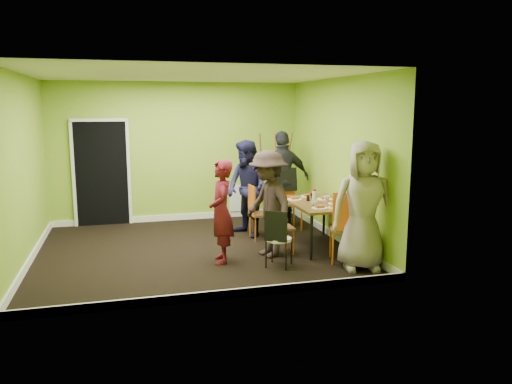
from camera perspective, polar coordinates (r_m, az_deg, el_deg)
ground at (r=8.30m, az=-6.96°, el=-6.52°), size 5.00×5.00×0.00m
room_walls at (r=8.12m, az=-7.31°, el=0.26°), size 5.04×4.54×2.82m
dining_table at (r=8.32m, az=7.18°, el=-1.55°), size 0.90×1.50×0.75m
chair_left_far at (r=8.76m, az=0.18°, el=-1.95°), size 0.41×0.41×0.96m
chair_left_near at (r=7.93m, az=2.42°, el=-3.53°), size 0.37×0.37×0.88m
chair_back_end at (r=9.59m, az=3.33°, el=0.71°), size 0.49×0.58×1.15m
chair_front_end at (r=7.51m, az=10.23°, el=-3.51°), size 0.57×0.57×1.09m
chair_bentwood at (r=7.24m, az=2.51°, el=-5.02°), size 0.46×0.46×0.85m
easel at (r=10.17m, az=2.10°, el=1.70°), size 0.72×0.68×1.81m
plate_near_left at (r=8.51m, az=4.43°, el=-0.84°), size 0.26×0.26×0.01m
plate_near_right at (r=7.82m, az=7.29°, el=-1.83°), size 0.25×0.25×0.01m
plate_far_back at (r=8.81m, az=5.89°, el=-0.50°), size 0.23×0.23×0.01m
plate_far_front at (r=7.88m, az=9.04°, el=-1.79°), size 0.22×0.22×0.01m
plate_wall_back at (r=8.58m, az=7.86°, el=-0.81°), size 0.26×0.26×0.01m
plate_wall_front at (r=8.24m, az=9.04°, el=-1.28°), size 0.24×0.24×0.01m
thermos at (r=8.24m, az=6.67°, el=-0.56°), size 0.06×0.06×0.20m
blue_bottle at (r=8.10m, az=9.32°, el=-0.83°), size 0.07×0.07×0.19m
orange_bottle at (r=8.40m, az=6.51°, el=-0.74°), size 0.04×0.04×0.09m
glass_mid at (r=8.42m, az=5.97°, el=-0.69°), size 0.06×0.06×0.10m
glass_back at (r=8.69m, az=6.44°, el=-0.39°), size 0.06×0.06×0.09m
glass_front at (r=7.91m, az=9.61°, el=-1.47°), size 0.06×0.06×0.09m
cup_a at (r=8.01m, az=6.72°, el=-1.26°), size 0.11×0.11×0.09m
cup_b at (r=8.39m, az=8.07°, el=-0.76°), size 0.11×0.11×0.10m
person_standing at (r=7.43m, az=-3.98°, el=-2.26°), size 0.44×0.60×1.55m
person_left_far at (r=8.90m, az=-1.06°, el=0.38°), size 0.93×1.03×1.73m
person_left_near at (r=7.71m, az=1.42°, el=-1.37°), size 0.88×1.20×1.66m
person_back_end at (r=9.74m, az=3.09°, el=1.53°), size 1.12×0.54×1.85m
person_front_end at (r=7.23m, az=12.17°, el=-1.56°), size 1.02×0.79×1.85m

